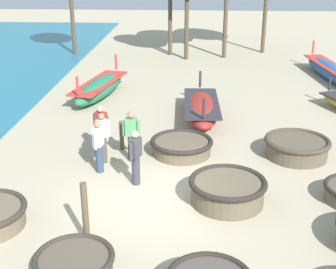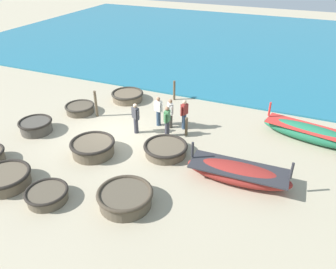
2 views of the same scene
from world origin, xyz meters
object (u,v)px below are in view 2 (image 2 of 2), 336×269
object	(u,v)px
coracle_upturned	(36,126)
coracle_front_right	(80,108)
mooring_post_mid_beach	(174,90)
fisherman_with_hat	(158,111)
coracle_far_right	(127,96)
fisherman_standing_left	(184,114)
long_boat_ochre_hull	(311,133)
mooring_post_shoreline	(96,104)
coracle_center	(125,197)
coracle_tilted	(93,147)
fisherman_by_coracle	(170,113)
fisherman_crouching	(136,118)
fisherman_hauling	(167,121)
coracle_far_left	(6,178)
mooring_post_inland	(186,127)
coracle_front_left	(166,149)
long_boat_red_hull	(238,173)
coracle_beside_post	(47,195)

from	to	relation	value
coracle_upturned	coracle_front_right	world-z (taller)	coracle_upturned
coracle_upturned	mooring_post_mid_beach	xyz separation A→B (m)	(-6.27, 4.83, 0.26)
fisherman_with_hat	mooring_post_mid_beach	distance (m)	3.31
coracle_far_right	fisherman_standing_left	world-z (taller)	fisherman_standing_left
long_boat_ochre_hull	mooring_post_shoreline	size ratio (longest dim) A/B	3.20
coracle_center	coracle_tilted	world-z (taller)	coracle_tilted
fisherman_by_coracle	fisherman_crouching	xyz separation A→B (m)	(1.15, -1.34, 0.00)
fisherman_with_hat	mooring_post_mid_beach	size ratio (longest dim) A/B	1.32
coracle_center	fisherman_hauling	bearing A→B (deg)	-173.75
coracle_far_left	coracle_tilted	xyz separation A→B (m)	(-3.15, 1.85, 0.04)
mooring_post_shoreline	coracle_upturned	bearing A→B (deg)	-34.66
coracle_tilted	fisherman_by_coracle	size ratio (longest dim) A/B	1.26
coracle_center	long_boat_ochre_hull	world-z (taller)	long_boat_ochre_hull
fisherman_by_coracle	fisherman_crouching	world-z (taller)	same
mooring_post_inland	mooring_post_mid_beach	distance (m)	4.25
coracle_tilted	mooring_post_inland	world-z (taller)	mooring_post_inland
coracle_front_left	fisherman_crouching	distance (m)	2.47
mooring_post_shoreline	mooring_post_mid_beach	size ratio (longest dim) A/B	1.23
coracle_center	fisherman_crouching	size ratio (longest dim) A/B	1.29
fisherman_with_hat	mooring_post_mid_beach	bearing A→B (deg)	-171.79
coracle_far_right	mooring_post_shoreline	distance (m)	2.56
fisherman_with_hat	coracle_center	bearing A→B (deg)	13.27
coracle_tilted	long_boat_red_hull	size ratio (longest dim) A/B	0.48
coracle_upturned	coracle_center	distance (m)	7.28
coracle_far_right	coracle_far_left	xyz separation A→B (m)	(8.80, -0.42, 0.03)
coracle_upturned	mooring_post_inland	size ratio (longest dim) A/B	1.70
coracle_upturned	fisherman_by_coracle	size ratio (longest dim) A/B	1.04
coracle_upturned	long_boat_ochre_hull	size ratio (longest dim) A/B	0.35
coracle_far_right	fisherman_with_hat	distance (m)	3.68
long_boat_red_hull	coracle_beside_post	bearing A→B (deg)	-58.01
coracle_front_left	mooring_post_mid_beach	bearing A→B (deg)	-161.44
mooring_post_inland	fisherman_crouching	bearing A→B (deg)	-72.67
long_boat_ochre_hull	coracle_far_right	bearing A→B (deg)	-93.78
coracle_upturned	fisherman_hauling	size ratio (longest dim) A/B	1.04
fisherman_crouching	mooring_post_shoreline	world-z (taller)	fisherman_crouching
fisherman_standing_left	coracle_front_right	bearing A→B (deg)	-84.58
fisherman_standing_left	mooring_post_mid_beach	world-z (taller)	fisherman_standing_left
coracle_far_left	coracle_center	bearing A→B (deg)	99.89
long_boat_ochre_hull	fisherman_by_coracle	xyz separation A→B (m)	(1.39, -6.59, 0.42)
coracle_far_left	long_boat_ochre_hull	distance (m)	13.39
fisherman_with_hat	fisherman_crouching	xyz separation A→B (m)	(1.14, -0.69, 0.00)
coracle_center	long_boat_red_hull	xyz separation A→B (m)	(-2.90, 3.38, 0.06)
coracle_tilted	long_boat_ochre_hull	xyz separation A→B (m)	(-4.97, 8.80, 0.06)
coracle_front_right	fisherman_hauling	size ratio (longest dim) A/B	1.03
coracle_center	fisherman_standing_left	xyz separation A→B (m)	(-6.06, -0.06, 0.51)
fisherman_by_coracle	fisherman_standing_left	bearing A→B (deg)	103.86
coracle_upturned	mooring_post_inland	world-z (taller)	mooring_post_inland
coracle_beside_post	fisherman_standing_left	xyz separation A→B (m)	(-6.97, 2.67, 0.58)
long_boat_red_hull	fisherman_standing_left	distance (m)	4.69
coracle_front_right	fisherman_with_hat	bearing A→B (deg)	94.79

